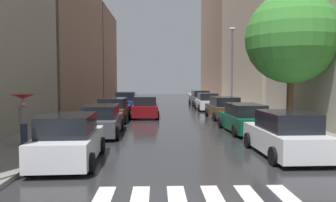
{
  "coord_description": "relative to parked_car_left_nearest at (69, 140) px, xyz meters",
  "views": [
    {
      "loc": [
        -0.92,
        -6.47,
        2.87
      ],
      "look_at": [
        0.02,
        22.22,
        1.0
      ],
      "focal_mm": 34.84,
      "sensor_mm": 36.0,
      "label": 1
    }
  ],
  "objects": [
    {
      "name": "building_right_far",
      "position": [
        14.96,
        44.75,
        10.7
      ],
      "size": [
        6.0,
        21.46,
        22.99
      ],
      "primitive_type": "cube",
      "color": "#8C6B56",
      "rests_on": "ground"
    },
    {
      "name": "lamp_post_right",
      "position": [
        9.51,
        16.94,
        3.5
      ],
      "size": [
        0.6,
        0.28,
        7.22
      ],
      "color": "#595B60",
      "rests_on": "sidewalk_right"
    },
    {
      "name": "parked_car_left_fourth",
      "position": [
        0.24,
        18.11,
        0.04
      ],
      "size": [
        2.15,
        4.3,
        1.8
      ],
      "rotation": [
        0.0,
        0.0,
        1.59
      ],
      "color": "navy",
      "rests_on": "ground"
    },
    {
      "name": "ground_plane",
      "position": [
        3.96,
        19.32,
        -0.81
      ],
      "size": [
        28.0,
        72.0,
        0.04
      ],
      "primitive_type": "cube",
      "color": "#29292B"
    },
    {
      "name": "parked_car_right_third",
      "position": [
        7.96,
        12.68,
        -0.03
      ],
      "size": [
        2.3,
        4.55,
        1.63
      ],
      "rotation": [
        0.0,
        0.0,
        1.61
      ],
      "color": "brown",
      "rests_on": "ground"
    },
    {
      "name": "parked_car_right_nearest",
      "position": [
        7.84,
        0.83,
        -0.0
      ],
      "size": [
        2.16,
        4.4,
        1.68
      ],
      "rotation": [
        0.0,
        0.0,
        1.59
      ],
      "color": "silver",
      "rests_on": "ground"
    },
    {
      "name": "parked_car_left_third",
      "position": [
        0.02,
        11.39,
        -0.03
      ],
      "size": [
        2.25,
        4.48,
        1.62
      ],
      "rotation": [
        0.0,
        0.0,
        1.53
      ],
      "color": "brown",
      "rests_on": "ground"
    },
    {
      "name": "parked_car_left_nearest",
      "position": [
        0.0,
        0.0,
        0.0
      ],
      "size": [
        2.22,
        4.19,
        1.7
      ],
      "rotation": [
        0.0,
        0.0,
        1.62
      ],
      "color": "silver",
      "rests_on": "ground"
    },
    {
      "name": "sidewalk_right",
      "position": [
        10.46,
        19.32,
        -0.72
      ],
      "size": [
        3.0,
        72.0,
        0.15
      ],
      "primitive_type": "cube",
      "color": "gray",
      "rests_on": "ground"
    },
    {
      "name": "pedestrian_foreground",
      "position": [
        -2.59,
        2.64,
        0.9
      ],
      "size": [
        1.02,
        1.02,
        2.12
      ],
      "rotation": [
        0.0,
        0.0,
        3.6
      ],
      "color": "navy",
      "rests_on": "sidewalk_left"
    },
    {
      "name": "parked_car_right_fifth",
      "position": [
        7.82,
        25.16,
        -0.0
      ],
      "size": [
        2.21,
        4.61,
        1.68
      ],
      "rotation": [
        0.0,
        0.0,
        1.6
      ],
      "color": "#474C51",
      "rests_on": "ground"
    },
    {
      "name": "parked_car_right_fourth",
      "position": [
        7.78,
        19.46,
        -0.03
      ],
      "size": [
        2.11,
        4.26,
        1.62
      ],
      "rotation": [
        0.0,
        0.0,
        1.57
      ],
      "color": "silver",
      "rests_on": "ground"
    },
    {
      "name": "building_left_far",
      "position": [
        -7.04,
        39.4,
        5.78
      ],
      "size": [
        6.0,
        13.97,
        13.14
      ],
      "primitive_type": "cube",
      "color": "#8C6B56",
      "rests_on": "ground"
    },
    {
      "name": "parked_car_left_second",
      "position": [
        0.15,
        5.81,
        -0.05
      ],
      "size": [
        2.11,
        4.69,
        1.57
      ],
      "rotation": [
        0.0,
        0.0,
        1.6
      ],
      "color": "#474C51",
      "rests_on": "ground"
    },
    {
      "name": "building_right_mid",
      "position": [
        14.96,
        25.0,
        8.6
      ],
      "size": [
        6.0,
        17.48,
        18.78
      ],
      "primitive_type": "cube",
      "color": "#B2A38C",
      "rests_on": "ground"
    },
    {
      "name": "car_midroad",
      "position": [
        2.1,
        13.65,
        -0.03
      ],
      "size": [
        2.16,
        4.36,
        1.63
      ],
      "rotation": [
        0.0,
        0.0,
        1.6
      ],
      "color": "maroon",
      "rests_on": "ground"
    },
    {
      "name": "street_tree_right",
      "position": [
        10.32,
        6.46,
        4.34
      ],
      "size": [
        4.95,
        4.95,
        7.47
      ],
      "color": "#513823",
      "rests_on": "sidewalk_right"
    },
    {
      "name": "parked_car_right_second",
      "position": [
        7.79,
        6.41,
        -0.05
      ],
      "size": [
        2.21,
        4.76,
        1.57
      ],
      "rotation": [
        0.0,
        0.0,
        1.61
      ],
      "color": "#0C4C2D",
      "rests_on": "ground"
    },
    {
      "name": "sidewalk_left",
      "position": [
        -2.54,
        19.32,
        -0.72
      ],
      "size": [
        3.0,
        72.0,
        0.15
      ],
      "primitive_type": "cube",
      "color": "gray",
      "rests_on": "ground"
    },
    {
      "name": "crosswalk_stripes",
      "position": [
        3.96,
        -3.67,
        -0.78
      ],
      "size": [
        4.95,
        2.2,
        0.01
      ],
      "color": "silver",
      "rests_on": "ground"
    }
  ]
}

